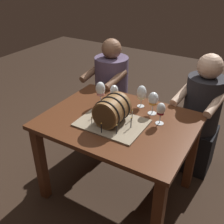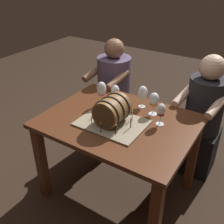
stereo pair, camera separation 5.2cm
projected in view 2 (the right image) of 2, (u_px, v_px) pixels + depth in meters
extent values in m
plane|color=#332319|center=(118.00, 190.00, 2.42)|extent=(8.00, 8.00, 0.00)
cube|color=#562D19|center=(119.00, 122.00, 2.05)|extent=(1.15, 0.88, 0.03)
cube|color=#562D19|center=(42.00, 163.00, 2.21)|extent=(0.07, 0.07, 0.72)
cube|color=#562D19|center=(155.00, 220.00, 1.73)|extent=(0.07, 0.07, 0.72)
cube|color=#562D19|center=(95.00, 122.00, 2.76)|extent=(0.07, 0.07, 0.72)
cube|color=#562D19|center=(193.00, 156.00, 2.28)|extent=(0.07, 0.07, 0.72)
cube|color=gray|center=(112.00, 123.00, 2.00)|extent=(0.49, 0.37, 0.01)
cylinder|color=brown|center=(112.00, 110.00, 1.94)|extent=(0.21, 0.23, 0.21)
cylinder|color=#4F371E|center=(103.00, 117.00, 1.86)|extent=(0.18, 0.00, 0.18)
cylinder|color=#4F371E|center=(120.00, 104.00, 2.03)|extent=(0.18, 0.00, 0.18)
torus|color=black|center=(106.00, 115.00, 1.89)|extent=(0.22, 0.01, 0.22)
torus|color=black|center=(112.00, 110.00, 1.94)|extent=(0.22, 0.01, 0.22)
torus|color=black|center=(118.00, 106.00, 2.00)|extent=(0.22, 0.01, 0.22)
cylinder|color=black|center=(131.00, 123.00, 1.91)|extent=(0.01, 0.01, 0.08)
sphere|color=#F9C64C|center=(131.00, 118.00, 1.89)|extent=(0.01, 0.01, 0.01)
cylinder|color=silver|center=(132.00, 116.00, 2.00)|extent=(0.01, 0.01, 0.08)
sphere|color=#F9C64C|center=(133.00, 111.00, 1.98)|extent=(0.01, 0.01, 0.01)
cylinder|color=#EAD666|center=(122.00, 109.00, 2.09)|extent=(0.01, 0.01, 0.07)
sphere|color=#F9C64C|center=(122.00, 105.00, 2.07)|extent=(0.01, 0.01, 0.01)
cylinder|color=#D64C47|center=(108.00, 108.00, 2.11)|extent=(0.01, 0.01, 0.08)
sphere|color=#F9C64C|center=(108.00, 103.00, 2.08)|extent=(0.01, 0.01, 0.01)
cylinder|color=#EAD666|center=(95.00, 113.00, 2.05)|extent=(0.01, 0.01, 0.07)
sphere|color=#F9C64C|center=(95.00, 108.00, 2.03)|extent=(0.01, 0.01, 0.01)
cylinder|color=silver|center=(92.00, 121.00, 1.94)|extent=(0.01, 0.01, 0.07)
sphere|color=#F9C64C|center=(91.00, 117.00, 1.92)|extent=(0.01, 0.01, 0.01)
cylinder|color=black|center=(101.00, 128.00, 1.86)|extent=(0.01, 0.01, 0.07)
sphere|color=#F9C64C|center=(101.00, 123.00, 1.84)|extent=(0.01, 0.01, 0.01)
cylinder|color=black|center=(116.00, 130.00, 1.85)|extent=(0.01, 0.01, 0.07)
sphere|color=#F9C64C|center=(116.00, 125.00, 1.83)|extent=(0.01, 0.01, 0.01)
cylinder|color=white|center=(160.00, 124.00, 1.99)|extent=(0.06, 0.06, 0.00)
cylinder|color=white|center=(160.00, 119.00, 1.97)|extent=(0.01, 0.01, 0.08)
ellipsoid|color=white|center=(161.00, 110.00, 1.93)|extent=(0.06, 0.06, 0.09)
cylinder|color=maroon|center=(161.00, 113.00, 1.94)|extent=(0.05, 0.05, 0.03)
cylinder|color=white|center=(115.00, 103.00, 2.27)|extent=(0.07, 0.07, 0.00)
cylinder|color=white|center=(115.00, 100.00, 2.25)|extent=(0.01, 0.01, 0.07)
ellipsoid|color=white|center=(115.00, 91.00, 2.21)|extent=(0.07, 0.07, 0.10)
cylinder|color=white|center=(102.00, 104.00, 2.26)|extent=(0.07, 0.07, 0.00)
cylinder|color=white|center=(102.00, 100.00, 2.23)|extent=(0.01, 0.01, 0.09)
ellipsoid|color=white|center=(101.00, 88.00, 2.18)|extent=(0.08, 0.08, 0.12)
cylinder|color=pink|center=(102.00, 92.00, 2.20)|extent=(0.07, 0.07, 0.04)
cylinder|color=white|center=(153.00, 114.00, 2.12)|extent=(0.07, 0.07, 0.00)
cylinder|color=white|center=(153.00, 109.00, 2.10)|extent=(0.01, 0.01, 0.08)
ellipsoid|color=white|center=(154.00, 99.00, 2.05)|extent=(0.08, 0.08, 0.10)
cylinder|color=#C6842D|center=(154.00, 103.00, 2.07)|extent=(0.06, 0.06, 0.03)
cylinder|color=white|center=(142.00, 107.00, 2.22)|extent=(0.06, 0.06, 0.00)
cylinder|color=white|center=(142.00, 103.00, 2.21)|extent=(0.01, 0.01, 0.07)
ellipsoid|color=white|center=(143.00, 93.00, 2.16)|extent=(0.08, 0.08, 0.12)
cylinder|color=beige|center=(142.00, 96.00, 2.17)|extent=(0.06, 0.06, 0.05)
cube|color=#372D40|center=(114.00, 121.00, 3.03)|extent=(0.34, 0.32, 0.45)
cylinder|color=#5B4C6B|center=(114.00, 82.00, 2.78)|extent=(0.38, 0.38, 0.52)
sphere|color=brown|center=(114.00, 49.00, 2.61)|extent=(0.20, 0.20, 0.20)
cylinder|color=brown|center=(118.00, 80.00, 2.56)|extent=(0.11, 0.31, 0.14)
cylinder|color=brown|center=(94.00, 72.00, 2.73)|extent=(0.11, 0.31, 0.14)
cube|color=black|center=(196.00, 149.00, 2.58)|extent=(0.34, 0.32, 0.45)
cylinder|color=#232328|center=(205.00, 105.00, 2.34)|extent=(0.38, 0.38, 0.51)
sphere|color=beige|center=(213.00, 67.00, 2.16)|extent=(0.21, 0.21, 0.21)
cylinder|color=beige|center=(217.00, 106.00, 2.12)|extent=(0.12, 0.32, 0.14)
cylinder|color=beige|center=(184.00, 95.00, 2.29)|extent=(0.12, 0.32, 0.14)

